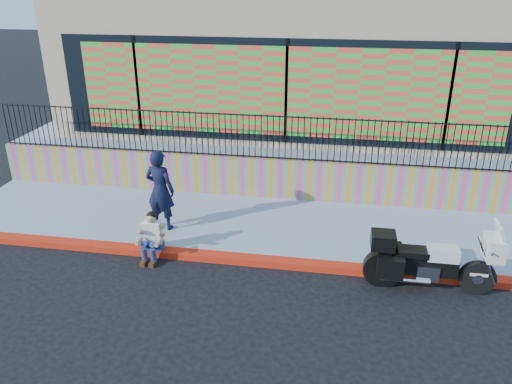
# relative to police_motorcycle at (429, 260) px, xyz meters

# --- Properties ---
(ground) EXTENTS (90.00, 90.00, 0.00)m
(ground) POSITION_rel_police_motorcycle_xyz_m (-3.35, 0.35, -0.65)
(ground) COLOR black
(ground) RESTS_ON ground
(red_curb) EXTENTS (16.00, 0.30, 0.15)m
(red_curb) POSITION_rel_police_motorcycle_xyz_m (-3.35, 0.35, -0.58)
(red_curb) COLOR #B81A0D
(red_curb) RESTS_ON ground
(sidewalk) EXTENTS (16.00, 3.00, 0.15)m
(sidewalk) POSITION_rel_police_motorcycle_xyz_m (-3.35, 2.00, -0.58)
(sidewalk) COLOR gray
(sidewalk) RESTS_ON ground
(mural_wall) EXTENTS (16.00, 0.20, 1.10)m
(mural_wall) POSITION_rel_police_motorcycle_xyz_m (-3.35, 3.60, 0.05)
(mural_wall) COLOR #E73C74
(mural_wall) RESTS_ON sidewalk
(metal_fence) EXTENTS (15.80, 0.04, 1.20)m
(metal_fence) POSITION_rel_police_motorcycle_xyz_m (-3.35, 3.60, 1.20)
(metal_fence) COLOR black
(metal_fence) RESTS_ON mural_wall
(elevated_platform) EXTENTS (16.00, 10.00, 1.25)m
(elevated_platform) POSITION_rel_police_motorcycle_xyz_m (-3.35, 8.70, -0.03)
(elevated_platform) COLOR gray
(elevated_platform) RESTS_ON ground
(storefront_building) EXTENTS (14.00, 8.06, 4.00)m
(storefront_building) POSITION_rel_police_motorcycle_xyz_m (-3.35, 8.48, 2.60)
(storefront_building) COLOR tan
(storefront_building) RESTS_ON elevated_platform
(police_motorcycle) EXTENTS (2.50, 0.83, 1.55)m
(police_motorcycle) POSITION_rel_police_motorcycle_xyz_m (0.00, 0.00, 0.00)
(police_motorcycle) COLOR black
(police_motorcycle) RESTS_ON ground
(police_officer) EXTENTS (0.79, 0.59, 1.96)m
(police_officer) POSITION_rel_police_motorcycle_xyz_m (-5.92, 1.37, 0.48)
(police_officer) COLOR black
(police_officer) RESTS_ON sidewalk
(seated_man) EXTENTS (0.54, 0.71, 1.06)m
(seated_man) POSITION_rel_police_motorcycle_xyz_m (-5.76, 0.16, -0.20)
(seated_man) COLOR navy
(seated_man) RESTS_ON ground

